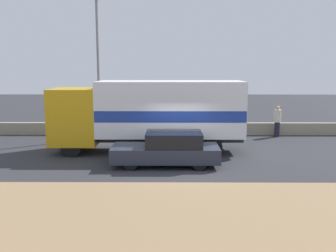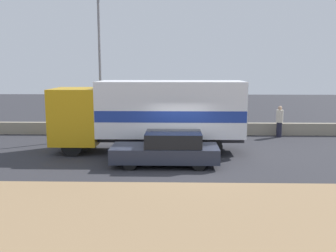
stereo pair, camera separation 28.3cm
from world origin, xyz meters
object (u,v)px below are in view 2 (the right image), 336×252
Objects in this scene: car_hatchback at (167,149)px; box_truck at (151,112)px; street_lamp at (100,58)px; pedestrian at (279,121)px.

box_truck is at bearing -71.66° from car_hatchback.
car_hatchback is (0.82, -2.48, -1.21)m from box_truck.
street_lamp is 0.89× the size of box_truck.
street_lamp reaches higher than car_hatchback.
car_hatchback is 8.93m from pedestrian.
box_truck is 2.88m from car_hatchback.
car_hatchback is 2.41× the size of pedestrian.
pedestrian is (10.11, 0.52, -3.56)m from street_lamp.
box_truck is 4.93× the size of pedestrian.
box_truck is at bearing -151.00° from pedestrian.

